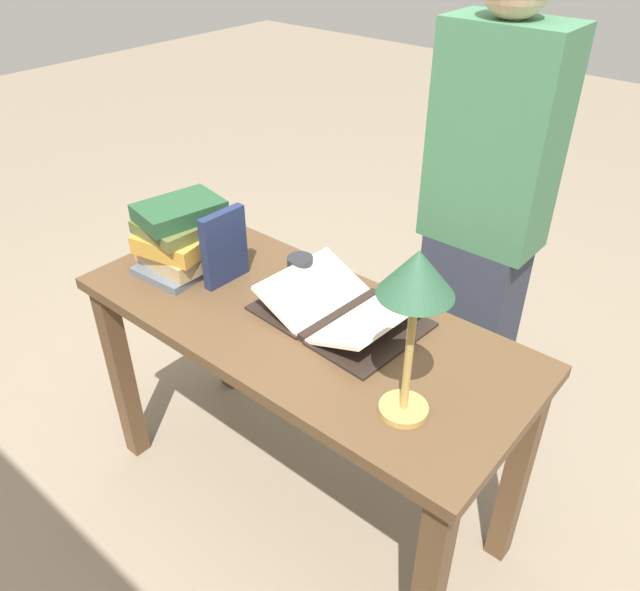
{
  "coord_description": "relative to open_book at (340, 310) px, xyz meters",
  "views": [
    {
      "loc": [
        -0.93,
        1.02,
        1.74
      ],
      "look_at": [
        -0.05,
        -0.03,
        0.82
      ],
      "focal_mm": 35.0,
      "sensor_mm": 36.0,
      "label": 1
    }
  ],
  "objects": [
    {
      "name": "coffee_mug",
      "position": [
        0.19,
        -0.06,
        0.02
      ],
      "size": [
        0.08,
        0.1,
        0.09
      ],
      "rotation": [
        0.0,
        0.0,
        5.11
      ],
      "color": "#28282D",
      "rests_on": "reading_desk"
    },
    {
      "name": "reading_lamp",
      "position": [
        -0.34,
        0.19,
        0.31
      ],
      "size": [
        0.16,
        0.16,
        0.42
      ],
      "color": "tan",
      "rests_on": "reading_desk"
    },
    {
      "name": "book_standing_upright",
      "position": [
        0.38,
        0.07,
        0.09
      ],
      "size": [
        0.03,
        0.15,
        0.22
      ],
      "rotation": [
        0.0,
        0.0,
        -0.02
      ],
      "color": "#1E284C",
      "rests_on": "reading_desk"
    },
    {
      "name": "book_stack_tall",
      "position": [
        0.53,
        0.09,
        0.08
      ],
      "size": [
        0.25,
        0.29,
        0.21
      ],
      "color": "slate",
      "rests_on": "reading_desk"
    },
    {
      "name": "reading_desk",
      "position": [
        0.08,
        0.07,
        -0.15
      ],
      "size": [
        1.3,
        0.57,
        0.74
      ],
      "color": "brown",
      "rests_on": "ground_plane"
    },
    {
      "name": "person_reader",
      "position": [
        -0.1,
        -0.59,
        0.03
      ],
      "size": [
        0.36,
        0.21,
        1.61
      ],
      "rotation": [
        0.0,
        0.0,
        3.14
      ],
      "color": "#2D3342",
      "rests_on": "ground_plane"
    },
    {
      "name": "open_book",
      "position": [
        0.0,
        0.0,
        0.0
      ],
      "size": [
        0.45,
        0.34,
        0.08
      ],
      "rotation": [
        0.0,
        0.0,
        -0.07
      ],
      "color": "black",
      "rests_on": "reading_desk"
    },
    {
      "name": "ground_plane",
      "position": [
        0.08,
        0.07,
        -0.76
      ],
      "size": [
        12.0,
        12.0,
        0.0
      ],
      "primitive_type": "plane",
      "color": "gray"
    }
  ]
}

